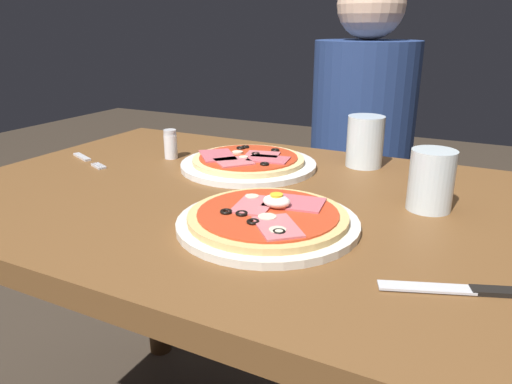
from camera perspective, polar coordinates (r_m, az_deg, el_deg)
name	(u,v)px	position (r m, az deg, el deg)	size (l,w,h in m)	color
dining_table	(235,254)	(0.94, -2.50, -7.34)	(1.07, 0.76, 0.73)	brown
pizza_foreground	(268,219)	(0.73, 1.45, -3.28)	(0.28, 0.28, 0.05)	silver
pizza_across_left	(248,162)	(1.04, -0.93, 3.53)	(0.29, 0.29, 0.03)	white
water_glass_near	(431,184)	(0.84, 20.04, 0.87)	(0.07, 0.07, 0.10)	silver
water_glass_far	(365,145)	(1.07, 12.79, 5.52)	(0.08, 0.08, 0.11)	silver
fork	(87,159)	(1.16, -19.47, 3.67)	(0.15, 0.08, 0.00)	silver
knife	(476,290)	(0.62, 24.71, -10.56)	(0.19, 0.09, 0.01)	silver
salt_shaker	(171,144)	(1.12, -10.12, 5.60)	(0.03, 0.03, 0.07)	white
diner_person	(359,174)	(1.61, 12.11, 2.08)	(0.32, 0.32, 1.18)	black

